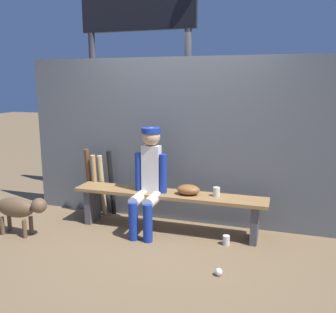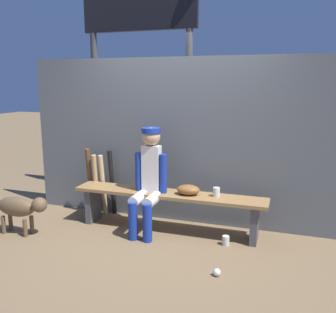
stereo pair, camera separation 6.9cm
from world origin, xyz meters
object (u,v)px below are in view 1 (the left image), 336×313
object	(u,v)px
cup_on_bench	(216,192)
dog	(19,208)
bat_aluminum_black	(111,183)
bat_wood_dark	(89,182)
baseball	(219,272)
bat_wood_natural	(102,186)
dugout_bench	(168,201)
baseball_glove	(188,190)
player_seated	(148,177)
cup_on_ground	(226,240)
scoreboard	(141,32)
bat_wood_tan	(95,185)

from	to	relation	value
cup_on_bench	dog	bearing A→B (deg)	-162.67
bat_aluminum_black	bat_wood_dark	world-z (taller)	bat_wood_dark
baseball	bat_wood_natural	bearing A→B (deg)	148.15
bat_wood_dark	dugout_bench	bearing A→B (deg)	-10.52
baseball_glove	cup_on_bench	world-z (taller)	baseball_glove
player_seated	cup_on_bench	distance (m)	0.83
dugout_bench	cup_on_ground	xyz separation A→B (m)	(0.76, -0.19, -0.32)
bat_aluminum_black	bat_wood_natural	bearing A→B (deg)	-150.48
scoreboard	bat_aluminum_black	bearing A→B (deg)	-101.06
bat_wood_natural	cup_on_bench	distance (m)	1.62
bat_wood_dark	cup_on_ground	xyz separation A→B (m)	(1.97, -0.42, -0.41)
cup_on_ground	bat_wood_tan	bearing A→B (deg)	167.90
dugout_bench	dog	bearing A→B (deg)	-158.05
baseball	bat_wood_dark	bearing A→B (deg)	150.87
scoreboard	dog	bearing A→B (deg)	-117.12
cup_on_bench	cup_on_ground	bearing A→B (deg)	-53.87
bat_wood_dark	bat_wood_tan	bearing A→B (deg)	-10.01
dugout_bench	scoreboard	world-z (taller)	scoreboard
bat_aluminum_black	bat_wood_dark	size ratio (longest dim) A/B	0.98
dugout_bench	baseball_glove	size ratio (longest dim) A/B	8.56
dugout_bench	bat_wood_natural	world-z (taller)	bat_wood_natural
baseball_glove	cup_on_bench	distance (m)	0.34
baseball_glove	baseball	xyz separation A→B (m)	(0.54, -0.89, -0.51)
bat_wood_tan	dog	world-z (taller)	bat_wood_tan
bat_wood_natural	cup_on_ground	bearing A→B (deg)	-13.48
cup_on_ground	player_seated	bearing A→B (deg)	175.07
bat_wood_natural	baseball	world-z (taller)	bat_wood_natural
bat_wood_natural	bat_wood_tan	bearing A→B (deg)	-165.30
bat_wood_dark	cup_on_ground	distance (m)	2.05
baseball	dog	size ratio (longest dim) A/B	0.09
cup_on_ground	bat_aluminum_black	bearing A→B (deg)	163.76
cup_on_ground	dog	size ratio (longest dim) A/B	0.13
cup_on_ground	dugout_bench	bearing A→B (deg)	165.69
dugout_bench	dog	distance (m)	1.78
baseball_glove	bat_wood_natural	distance (m)	1.30
bat_aluminum_black	scoreboard	distance (m)	2.22
player_seated	bat_wood_natural	size ratio (longest dim) A/B	1.50
scoreboard	baseball_glove	bearing A→B (deg)	-47.22
bat_wood_dark	cup_on_bench	xyz separation A→B (m)	(1.80, -0.19, 0.08)
dugout_bench	baseball_glove	distance (m)	0.31
bat_wood_natural	bat_wood_tan	size ratio (longest dim) A/B	0.99
baseball_glove	dog	xyz separation A→B (m)	(-1.91, -0.67, -0.22)
dugout_bench	player_seated	xyz separation A→B (m)	(-0.21, -0.11, 0.32)
dog	cup_on_ground	bearing A→B (deg)	11.13
dugout_bench	bat_wood_dark	world-z (taller)	bat_wood_dark
bat_wood_tan	cup_on_bench	xyz separation A→B (m)	(1.70, -0.17, 0.11)
dugout_bench	baseball	xyz separation A→B (m)	(0.79, -0.89, -0.34)
dog	baseball	bearing A→B (deg)	-5.26
bat_wood_tan	dog	bearing A→B (deg)	-121.84
dugout_bench	player_seated	distance (m)	0.40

